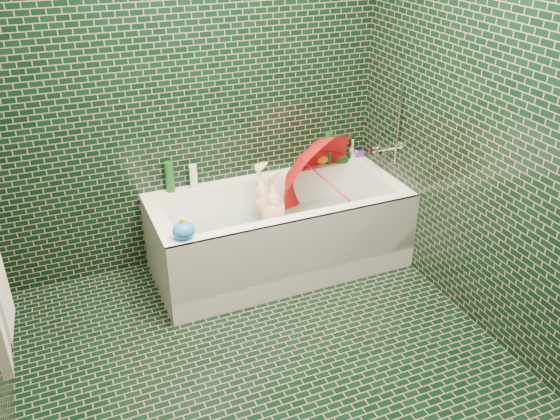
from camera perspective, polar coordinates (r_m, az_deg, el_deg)
name	(u,v)px	position (r m, az deg, el deg)	size (l,w,h in m)	color
floor	(277,380)	(3.31, -0.33, -16.03)	(2.80, 2.80, 0.00)	black
wall_back	(190,83)	(3.85, -8.66, 11.95)	(2.80, 2.80, 0.00)	black
wall_front	(495,382)	(1.61, 20.01, -15.30)	(2.80, 2.80, 0.00)	black
wall_right	(509,127)	(3.29, 21.18, 7.48)	(2.80, 2.80, 0.00)	black
bathtub	(280,240)	(4.06, 0.01, -2.90)	(1.70, 0.75, 0.55)	white
bath_mat	(279,246)	(4.10, -0.09, -3.44)	(1.35, 0.47, 0.01)	green
water	(279,228)	(4.03, -0.09, -1.70)	(1.48, 0.53, 0.00)	silver
faucet	(388,146)	(4.17, 10.38, 6.12)	(0.18, 0.19, 0.55)	silver
child	(275,224)	(4.05, -0.51, -1.33)	(0.31, 0.21, 0.86)	#DEB18A
umbrella	(328,182)	(4.10, 4.61, 2.71)	(0.65, 0.65, 0.57)	red
soap_bottle_a	(356,158)	(4.51, 7.32, 5.02)	(0.11, 0.11, 0.28)	white
soap_bottle_b	(359,157)	(4.51, 7.64, 5.04)	(0.08, 0.08, 0.18)	#4D1D6F
soap_bottle_c	(341,164)	(4.39, 5.87, 4.47)	(0.14, 0.14, 0.17)	#134317
bottle_right_tall	(328,148)	(4.35, 4.68, 5.98)	(0.06, 0.06, 0.24)	#134317
bottle_right_pump	(352,148)	(4.46, 6.91, 5.91)	(0.05, 0.05, 0.16)	silver
bottle_left_tall	(170,177)	(3.98, -10.58, 3.15)	(0.06, 0.06, 0.21)	#134317
bottle_left_short	(193,177)	(4.01, -8.33, 3.18)	(0.05, 0.05, 0.17)	white
rubber_duck	(323,158)	(4.36, 4.15, 5.03)	(0.13, 0.09, 0.10)	yellow
bath_toy	(184,230)	(3.43, -9.24, -1.93)	(0.16, 0.14, 0.13)	blue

